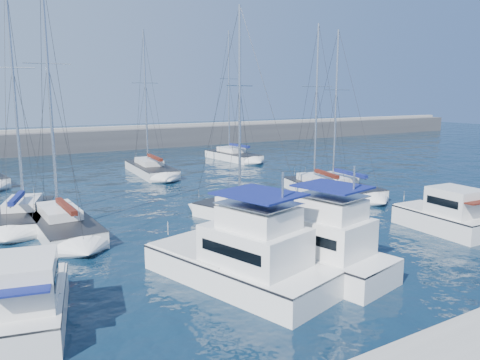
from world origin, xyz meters
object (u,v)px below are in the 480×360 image
motor_yacht_stbd_outer (447,217)px  sailboat_back_c (233,156)px  motor_yacht_port_inner (244,261)px  sailboat_mid_b (62,224)px  motor_yacht_stbd_inner (316,249)px  sailboat_mid_e (339,188)px  motor_yacht_port_outer (30,304)px  sailboat_mid_c (248,214)px  sailboat_back_b (151,169)px  sailboat_mid_d (318,188)px  sailboat_mid_a (23,215)px

motor_yacht_stbd_outer → sailboat_back_c: sailboat_back_c is taller
motor_yacht_port_inner → sailboat_mid_b: (-5.25, 12.51, -0.60)m
motor_yacht_stbd_inner → sailboat_mid_e: size_ratio=0.62×
motor_yacht_stbd_inner → motor_yacht_port_outer: bearing=162.5°
motor_yacht_port_inner → sailboat_back_c: size_ratio=0.58×
motor_yacht_stbd_outer → sailboat_mid_c: bearing=140.9°
motor_yacht_stbd_inner → sailboat_back_b: size_ratio=0.56×
sailboat_mid_d → sailboat_back_b: sailboat_back_b is taller
sailboat_mid_d → motor_yacht_stbd_outer: bearing=-79.8°
sailboat_back_c → sailboat_mid_e: bearing=-100.8°
sailboat_mid_d → sailboat_mid_e: size_ratio=1.03×
motor_yacht_port_outer → sailboat_mid_c: sailboat_mid_c is taller
sailboat_mid_c → sailboat_mid_d: size_ratio=0.99×
motor_yacht_port_inner → sailboat_back_b: size_ratio=0.63×
sailboat_back_b → sailboat_back_c: (12.86, 4.77, 0.02)m
motor_yacht_port_outer → sailboat_mid_a: size_ratio=0.39×
motor_yacht_stbd_inner → sailboat_back_c: bearing=53.1°
motor_yacht_stbd_outer → sailboat_mid_c: sailboat_mid_c is taller
sailboat_mid_c → sailboat_mid_e: size_ratio=1.02×
motor_yacht_port_outer → motor_yacht_port_inner: motor_yacht_port_inner is taller
motor_yacht_port_inner → sailboat_mid_a: 17.56m
sailboat_mid_b → motor_yacht_port_outer: bearing=-107.1°
sailboat_mid_c → motor_yacht_port_outer: bearing=-169.5°
sailboat_mid_d → motor_yacht_port_inner: bearing=-127.5°
motor_yacht_stbd_inner → sailboat_mid_c: 9.47m
motor_yacht_port_outer → motor_yacht_port_inner: 8.61m
motor_yacht_port_outer → sailboat_mid_e: 28.05m
sailboat_mid_b → sailboat_back_c: size_ratio=0.99×
motor_yacht_stbd_outer → sailboat_mid_b: size_ratio=0.37×
motor_yacht_port_outer → sailboat_back_b: bearing=75.2°
sailboat_mid_e → sailboat_mid_d: bearing=160.1°
motor_yacht_port_outer → sailboat_mid_e: (25.59, 11.47, -0.43)m
motor_yacht_port_inner → sailboat_mid_d: 20.11m
motor_yacht_stbd_inner → sailboat_mid_b: bearing=112.5°
motor_yacht_port_inner → sailboat_mid_c: (5.80, 8.78, -0.61)m
sailboat_mid_e → sailboat_back_c: sailboat_back_c is taller
motor_yacht_port_inner → motor_yacht_stbd_outer: (14.90, 0.46, -0.19)m
sailboat_mid_c → sailboat_mid_a: bearing=131.4°
sailboat_mid_e → motor_yacht_port_outer: bearing=-150.5°
sailboat_back_b → sailboat_mid_e: bearing=-55.8°
sailboat_mid_b → sailboat_mid_c: (11.05, -3.73, -0.01)m
motor_yacht_stbd_inner → sailboat_mid_a: size_ratio=0.53×
motor_yacht_port_outer → sailboat_back_c: (28.39, 33.87, -0.41)m
sailboat_back_c → sailboat_mid_d: bearing=-105.2°
motor_yacht_stbd_inner → sailboat_mid_d: bearing=36.6°
sailboat_mid_b → sailboat_mid_d: (20.65, 0.42, -0.01)m
motor_yacht_port_inner → motor_yacht_stbd_inner: bearing=-22.3°
motor_yacht_stbd_outer → sailboat_mid_c: 12.34m
sailboat_mid_d → sailboat_mid_e: 1.79m
motor_yacht_port_inner → sailboat_mid_c: 10.54m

